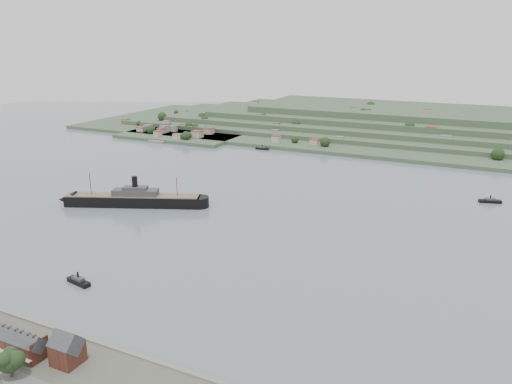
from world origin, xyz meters
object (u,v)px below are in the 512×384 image
at_px(tugboat, 79,281).
at_px(fig_tree, 9,361).
at_px(gabled_building, 67,349).
at_px(steamship, 130,199).

distance_m(tugboat, fig_tree, 77.20).
bearing_deg(gabled_building, tugboat, 131.84).
xyz_separation_m(steamship, fig_tree, (93.70, -180.02, 4.11)).
height_order(gabled_building, tugboat, gabled_building).
bearing_deg(steamship, fig_tree, -62.50).
xyz_separation_m(gabled_building, fig_tree, (-12.25, -15.56, 1.03)).
bearing_deg(tugboat, fig_tree, -62.87).
height_order(gabled_building, steamship, steamship).
height_order(steamship, fig_tree, steamship).
bearing_deg(fig_tree, tugboat, 117.13).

